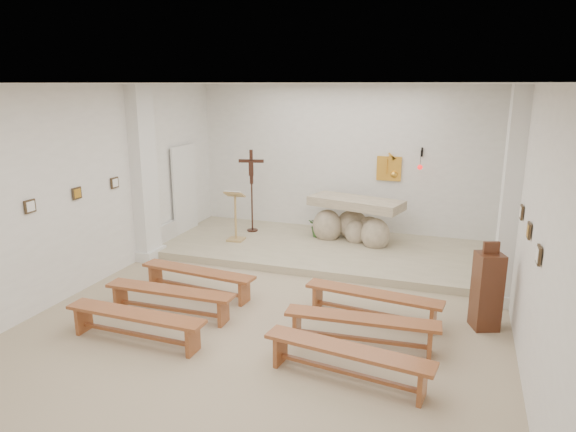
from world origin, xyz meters
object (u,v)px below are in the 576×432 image
at_px(lectern, 235,216).
at_px(bench_right_third, 347,356).
at_px(bench_left_second, 170,296).
at_px(bench_left_third, 135,320).
at_px(donation_pedestal, 487,291).
at_px(altar, 354,223).
at_px(crucifix_stand, 252,185).
at_px(bench_right_second, 361,324).
at_px(bench_left_front, 198,276).
at_px(bench_right_front, 373,299).

xyz_separation_m(lectern, bench_right_third, (3.48, -4.40, -0.38)).
xyz_separation_m(bench_left_second, bench_left_third, (0.00, -0.89, 0.00)).
distance_m(lectern, bench_left_second, 3.57).
xyz_separation_m(lectern, bench_left_second, (0.50, -3.51, -0.38)).
bearing_deg(donation_pedestal, altar, 108.35).
bearing_deg(bench_right_third, crucifix_stand, 131.14).
xyz_separation_m(crucifix_stand, bench_left_second, (0.45, -4.33, -0.92)).
relative_size(bench_right_second, bench_left_third, 1.00).
height_order(crucifix_stand, bench_left_front, crucifix_stand).
relative_size(donation_pedestal, bench_left_front, 0.63).
bearing_deg(bench_right_third, donation_pedestal, 59.66).
distance_m(altar, bench_left_front, 3.99).
distance_m(altar, crucifix_stand, 2.51).
height_order(donation_pedestal, bench_right_third, donation_pedestal).
bearing_deg(bench_left_front, lectern, 106.57).
bearing_deg(donation_pedestal, bench_left_third, -177.09).
bearing_deg(bench_left_front, bench_right_second, -10.70).
relative_size(donation_pedestal, bench_left_third, 0.63).
height_order(lectern, bench_left_front, lectern).
relative_size(lectern, bench_right_third, 0.54).
height_order(crucifix_stand, bench_right_front, crucifix_stand).
height_order(bench_right_front, bench_left_second, same).
height_order(bench_left_front, bench_left_third, same).
xyz_separation_m(lectern, bench_left_third, (0.50, -4.40, -0.38)).
xyz_separation_m(donation_pedestal, bench_right_front, (-1.61, -0.27, -0.25)).
distance_m(crucifix_stand, bench_left_front, 3.59).
bearing_deg(altar, lectern, -146.58).
height_order(altar, bench_right_front, altar).
height_order(donation_pedestal, bench_left_front, donation_pedestal).
relative_size(crucifix_stand, bench_right_third, 0.90).
bearing_deg(bench_right_second, bench_right_third, -93.70).
distance_m(bench_right_front, bench_right_second, 0.89).
bearing_deg(bench_left_second, bench_left_front, 89.32).
bearing_deg(bench_right_front, bench_left_third, -142.47).
relative_size(bench_left_second, bench_right_second, 0.99).
xyz_separation_m(bench_right_second, bench_right_third, (0.00, -0.89, 0.00)).
relative_size(donation_pedestal, bench_left_second, 0.63).
bearing_deg(crucifix_stand, bench_left_front, -95.54).
bearing_deg(bench_left_third, bench_right_second, 18.02).
distance_m(bench_left_front, bench_left_third, 1.78).
height_order(altar, crucifix_stand, crucifix_stand).
relative_size(lectern, bench_left_second, 0.55).
distance_m(donation_pedestal, bench_left_second, 4.74).
xyz_separation_m(donation_pedestal, bench_right_third, (-1.61, -2.04, -0.25)).
bearing_deg(bench_left_front, bench_left_third, -84.13).
bearing_deg(lectern, donation_pedestal, -29.09).
height_order(lectern, crucifix_stand, crucifix_stand).
distance_m(bench_left_front, bench_right_second, 3.12).
relative_size(donation_pedestal, bench_right_third, 0.63).
relative_size(bench_left_front, bench_left_third, 1.01).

